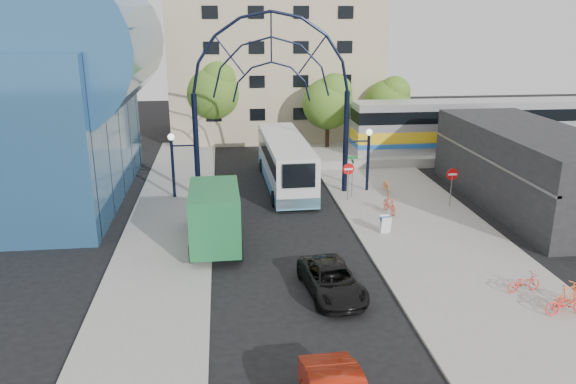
{
  "coord_description": "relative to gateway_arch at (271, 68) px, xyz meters",
  "views": [
    {
      "loc": [
        -3.2,
        -22.46,
        11.77
      ],
      "look_at": [
        0.13,
        6.0,
        2.71
      ],
      "focal_mm": 35.0,
      "sensor_mm": 36.0,
      "label": 1
    }
  ],
  "objects": [
    {
      "name": "tree_north_b",
      "position": [
        -3.88,
        15.93,
        -3.29
      ],
      "size": [
        5.12,
        5.12,
        8.0
      ],
      "color": "#382314",
      "rests_on": "ground"
    },
    {
      "name": "bike_far_b",
      "position": [
        10.73,
        -17.09,
        -7.89
      ],
      "size": [
        1.89,
        1.22,
        1.1
      ],
      "primitive_type": "imported",
      "rotation": [
        0.0,
        0.0,
        1.99
      ],
      "color": "orange",
      "rests_on": "sidewalk_east"
    },
    {
      "name": "tree_north_a",
      "position": [
        6.12,
        11.93,
        -3.95
      ],
      "size": [
        4.48,
        4.48,
        7.0
      ],
      "color": "#382314",
      "rests_on": "ground"
    },
    {
      "name": "city_bus",
      "position": [
        1.12,
        2.21,
        -6.77
      ],
      "size": [
        3.18,
        12.55,
        3.43
      ],
      "rotation": [
        0.0,
        0.0,
        0.02
      ],
      "color": "silver",
      "rests_on": "ground"
    },
    {
      "name": "plaza_west",
      "position": [
        -6.5,
        -8.0,
        -8.5
      ],
      "size": [
        5.0,
        50.0,
        0.12
      ],
      "primitive_type": "cube",
      "color": "gray",
      "rests_on": "ground"
    },
    {
      "name": "transit_hall",
      "position": [
        -15.3,
        1.0,
        -1.86
      ],
      "size": [
        16.5,
        18.0,
        14.5
      ],
      "color": "#2C5987",
      "rests_on": "ground"
    },
    {
      "name": "apartment_block",
      "position": [
        2.0,
        20.97,
        -1.55
      ],
      "size": [
        20.0,
        12.1,
        14.0
      ],
      "color": "tan",
      "rests_on": "ground"
    },
    {
      "name": "train_platform",
      "position": [
        20.0,
        8.0,
        -8.16
      ],
      "size": [
        32.0,
        5.0,
        0.8
      ],
      "primitive_type": "cube",
      "color": "gray",
      "rests_on": "ground"
    },
    {
      "name": "train_car",
      "position": [
        20.0,
        8.0,
        -5.66
      ],
      "size": [
        25.1,
        3.05,
        4.2
      ],
      "color": "#B7B7BC",
      "rests_on": "train_platform"
    },
    {
      "name": "tree_north_c",
      "position": [
        12.12,
        13.93,
        -4.28
      ],
      "size": [
        4.16,
        4.16,
        6.5
      ],
      "color": "#382314",
      "rests_on": "ground"
    },
    {
      "name": "green_truck",
      "position": [
        -3.8,
        -8.39,
        -6.85
      ],
      "size": [
        2.71,
        6.82,
        3.42
      ],
      "rotation": [
        0.0,
        0.0,
        0.01
      ],
      "color": "black",
      "rests_on": "ground"
    },
    {
      "name": "bike_near_b",
      "position": [
        6.78,
        -4.84,
        -7.89
      ],
      "size": [
        0.72,
        1.87,
        1.09
      ],
      "primitive_type": "imported",
      "rotation": [
        0.0,
        0.0,
        0.11
      ],
      "color": "#D3422A",
      "rests_on": "sidewalk_east"
    },
    {
      "name": "black_suv",
      "position": [
        1.3,
        -14.58,
        -7.89
      ],
      "size": [
        2.72,
        5.0,
        1.33
      ],
      "primitive_type": "imported",
      "rotation": [
        0.0,
        0.0,
        0.11
      ],
      "color": "black",
      "rests_on": "ground"
    },
    {
      "name": "bike_far_a",
      "position": [
        9.69,
        -15.53,
        -8.02
      ],
      "size": [
        1.67,
        0.78,
        0.84
      ],
      "primitive_type": "imported",
      "rotation": [
        0.0,
        0.0,
        1.71
      ],
      "color": "red",
      "rests_on": "sidewalk_east"
    },
    {
      "name": "stop_sign",
      "position": [
        4.8,
        -2.0,
        -6.56
      ],
      "size": [
        0.8,
        0.07,
        2.5
      ],
      "color": "slate",
      "rests_on": "sidewalk_east"
    },
    {
      "name": "bike_near_a",
      "position": [
        7.85,
        -0.57,
        -7.96
      ],
      "size": [
        0.79,
        1.88,
        0.96
      ],
      "primitive_type": "imported",
      "rotation": [
        0.0,
        0.0,
        -0.08
      ],
      "color": "orange",
      "rests_on": "sidewalk_east"
    },
    {
      "name": "ground",
      "position": [
        0.0,
        -14.0,
        -8.56
      ],
      "size": [
        120.0,
        120.0,
        0.0
      ],
      "primitive_type": "plane",
      "color": "black",
      "rests_on": "ground"
    },
    {
      "name": "gateway_arch",
      "position": [
        0.0,
        0.0,
        0.0
      ],
      "size": [
        13.64,
        0.44,
        12.1
      ],
      "color": "black",
      "rests_on": "ground"
    },
    {
      "name": "street_name_sign",
      "position": [
        5.2,
        -1.4,
        -6.43
      ],
      "size": [
        0.7,
        0.7,
        2.8
      ],
      "color": "slate",
      "rests_on": "sidewalk_east"
    },
    {
      "name": "commercial_block_east",
      "position": [
        16.0,
        -4.0,
        -6.06
      ],
      "size": [
        6.0,
        16.0,
        5.0
      ],
      "primitive_type": "cube",
      "color": "black",
      "rests_on": "ground"
    },
    {
      "name": "do_not_enter_sign",
      "position": [
        11.0,
        -4.0,
        -6.58
      ],
      "size": [
        0.76,
        0.07,
        2.48
      ],
      "color": "slate",
      "rests_on": "sidewalk_east"
    },
    {
      "name": "bike_far_c",
      "position": [
        10.39,
        -17.62,
        -7.95
      ],
      "size": [
        1.87,
        0.69,
        0.98
      ],
      "primitive_type": "imported",
      "rotation": [
        0.0,
        0.0,
        1.59
      ],
      "color": "#F83331",
      "rests_on": "sidewalk_east"
    },
    {
      "name": "sandwich_board",
      "position": [
        5.6,
        -8.02,
        -7.81
      ],
      "size": [
        0.55,
        0.61,
        0.99
      ],
      "color": "white",
      "rests_on": "sidewalk_east"
    },
    {
      "name": "sidewalk_east",
      "position": [
        8.0,
        -10.0,
        -8.5
      ],
      "size": [
        8.0,
        56.0,
        0.12
      ],
      "primitive_type": "cube",
      "color": "gray",
      "rests_on": "ground"
    }
  ]
}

